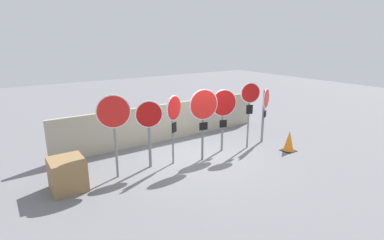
% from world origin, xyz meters
% --- Properties ---
extents(ground_plane, '(40.00, 40.00, 0.00)m').
position_xyz_m(ground_plane, '(0.00, 0.00, 0.00)').
color(ground_plane, slate).
extents(fence_back, '(8.42, 0.12, 1.39)m').
position_xyz_m(fence_back, '(0.00, 2.21, 0.69)').
color(fence_back, '#A89E89').
rests_on(fence_back, ground).
extents(stop_sign_0, '(0.87, 0.30, 2.33)m').
position_xyz_m(stop_sign_0, '(-2.78, 0.16, 1.71)').
color(stop_sign_0, slate).
rests_on(stop_sign_0, ground).
extents(stop_sign_1, '(0.77, 0.26, 2.04)m').
position_xyz_m(stop_sign_1, '(-1.72, 0.27, 1.41)').
color(stop_sign_1, slate).
rests_on(stop_sign_1, ground).
extents(stop_sign_2, '(0.68, 0.38, 2.13)m').
position_xyz_m(stop_sign_2, '(-0.98, 0.11, 1.58)').
color(stop_sign_2, slate).
rests_on(stop_sign_2, ground).
extents(stop_sign_3, '(0.94, 0.19, 2.28)m').
position_xyz_m(stop_sign_3, '(-0.11, -0.18, 1.63)').
color(stop_sign_3, slate).
rests_on(stop_sign_3, ground).
extents(stop_sign_4, '(0.88, 0.27, 2.13)m').
position_xyz_m(stop_sign_4, '(0.92, 0.10, 1.50)').
color(stop_sign_4, slate).
rests_on(stop_sign_4, ground).
extents(stop_sign_5, '(0.65, 0.28, 2.31)m').
position_xyz_m(stop_sign_5, '(1.84, -0.17, 1.70)').
color(stop_sign_5, slate).
rests_on(stop_sign_5, ground).
extents(stop_sign_6, '(0.64, 0.37, 2.00)m').
position_xyz_m(stop_sign_6, '(2.78, -0.02, 1.38)').
color(stop_sign_6, slate).
rests_on(stop_sign_6, ground).
extents(traffic_cone_0, '(0.43, 0.43, 0.71)m').
position_xyz_m(traffic_cone_0, '(2.79, -1.17, 0.35)').
color(traffic_cone_0, black).
rests_on(traffic_cone_0, ground).
extents(storage_crate, '(0.82, 0.88, 0.83)m').
position_xyz_m(storage_crate, '(-4.06, 0.24, 0.41)').
color(storage_crate, olive).
rests_on(storage_crate, ground).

